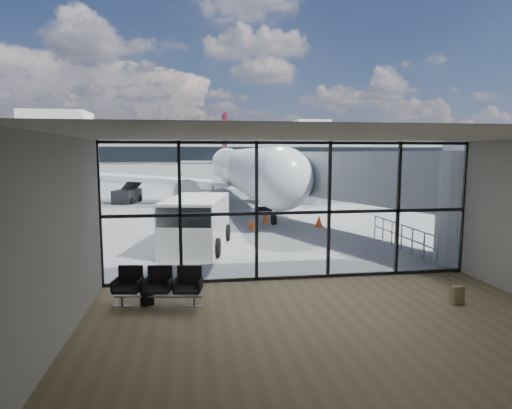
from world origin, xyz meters
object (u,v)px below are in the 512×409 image
object	(u,v)px
airliner	(242,170)
mobile_stairs	(22,214)
backpack	(147,297)
seating_row	(159,284)
service_van	(196,223)
belt_loader	(128,195)
suitcase	(457,295)

from	to	relation	value
airliner	mobile_stairs	distance (m)	17.82
backpack	airliner	distance (m)	26.50
seating_row	service_van	xyz separation A→B (m)	(1.07, 6.88, 0.55)
service_van	belt_loader	xyz separation A→B (m)	(-5.53, 18.63, -0.49)
airliner	suitcase	bearing A→B (deg)	-85.45
backpack	suitcase	world-z (taller)	suitcase
suitcase	belt_loader	world-z (taller)	belt_loader
suitcase	service_van	bearing A→B (deg)	125.90
suitcase	mobile_stairs	distance (m)	24.03
suitcase	belt_loader	size ratio (longest dim) A/B	0.20
mobile_stairs	airliner	bearing A→B (deg)	37.92
belt_loader	mobile_stairs	distance (m)	11.00
suitcase	seating_row	bearing A→B (deg)	166.68
airliner	service_van	xyz separation A→B (m)	(-4.19, -18.92, -1.58)
backpack	belt_loader	bearing A→B (deg)	76.93
backpack	suitcase	bearing A→B (deg)	-30.40
belt_loader	mobile_stairs	bearing A→B (deg)	-102.93
suitcase	airliner	xyz separation A→B (m)	(-2.79, 26.98, 2.45)
seating_row	airliner	world-z (taller)	airliner
seating_row	suitcase	size ratio (longest dim) A/B	2.66
backpack	airliner	size ratio (longest dim) A/B	0.01
belt_loader	suitcase	bearing A→B (deg)	-52.43
airliner	mobile_stairs	xyz separation A→B (m)	(-14.43, -10.22, -2.20)
backpack	service_van	xyz separation A→B (m)	(1.40, 6.87, 0.89)
seating_row	backpack	distance (m)	0.47
backpack	belt_loader	size ratio (longest dim) A/B	0.11
service_van	belt_loader	size ratio (longest dim) A/B	1.23
service_van	seating_row	bearing A→B (deg)	-87.13
service_van	mobile_stairs	distance (m)	13.45
airliner	mobile_stairs	bearing A→B (deg)	-146.05
airliner	service_van	distance (m)	19.44
belt_loader	mobile_stairs	size ratio (longest dim) A/B	1.41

